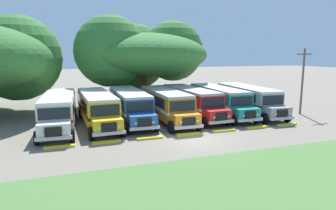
# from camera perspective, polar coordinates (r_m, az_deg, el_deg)

# --- Properties ---
(ground_plane) EXTENTS (220.00, 220.00, 0.00)m
(ground_plane) POSITION_cam_1_polar(r_m,az_deg,el_deg) (21.95, 5.44, -6.73)
(ground_plane) COLOR slate
(foreground_grass_strip) EXTENTS (80.00, 9.03, 0.01)m
(foreground_grass_strip) POSITION_cam_1_polar(r_m,az_deg,el_deg) (15.57, 18.31, -14.36)
(foreground_grass_strip) COLOR #4C7538
(foreground_grass_strip) RESTS_ON ground_plane
(parked_bus_slot_0) EXTENTS (3.21, 10.92, 2.82)m
(parked_bus_slot_0) POSITION_cam_1_polar(r_m,az_deg,el_deg) (26.85, -20.41, -0.78)
(parked_bus_slot_0) COLOR silver
(parked_bus_slot_0) RESTS_ON ground_plane
(parked_bus_slot_1) EXTENTS (2.98, 10.88, 2.82)m
(parked_bus_slot_1) POSITION_cam_1_polar(r_m,az_deg,el_deg) (27.01, -13.58, -0.37)
(parked_bus_slot_1) COLOR yellow
(parked_bus_slot_1) RESTS_ON ground_plane
(parked_bus_slot_2) EXTENTS (2.84, 10.86, 2.82)m
(parked_bus_slot_2) POSITION_cam_1_polar(r_m,az_deg,el_deg) (28.06, -7.43, 0.20)
(parked_bus_slot_2) COLOR #23519E
(parked_bus_slot_2) RESTS_ON ground_plane
(parked_bus_slot_3) EXTENTS (2.85, 10.86, 2.82)m
(parked_bus_slot_3) POSITION_cam_1_polar(r_m,az_deg,el_deg) (28.19, -0.37, 0.33)
(parked_bus_slot_3) COLOR orange
(parked_bus_slot_3) RESTS_ON ground_plane
(parked_bus_slot_4) EXTENTS (3.00, 10.88, 2.82)m
(parked_bus_slot_4) POSITION_cam_1_polar(r_m,az_deg,el_deg) (29.91, 4.55, 0.86)
(parked_bus_slot_4) COLOR red
(parked_bus_slot_4) RESTS_ON ground_plane
(parked_bus_slot_5) EXTENTS (2.90, 10.87, 2.82)m
(parked_bus_slot_5) POSITION_cam_1_polar(r_m,az_deg,el_deg) (31.13, 9.86, 1.10)
(parked_bus_slot_5) COLOR teal
(parked_bus_slot_5) RESTS_ON ground_plane
(parked_bus_slot_6) EXTENTS (3.25, 10.92, 2.82)m
(parked_bus_slot_6) POSITION_cam_1_polar(r_m,az_deg,el_deg) (32.47, 15.26, 1.26)
(parked_bus_slot_6) COLOR #9E9993
(parked_bus_slot_6) RESTS_ON ground_plane
(curb_wheelstop_0) EXTENTS (2.00, 0.36, 0.15)m
(curb_wheelstop_0) POSITION_cam_1_polar(r_m,az_deg,el_deg) (21.31, -20.30, -7.63)
(curb_wheelstop_0) COLOR yellow
(curb_wheelstop_0) RESTS_ON ground_plane
(curb_wheelstop_1) EXTENTS (2.00, 0.36, 0.15)m
(curb_wheelstop_1) POSITION_cam_1_polar(r_m,az_deg,el_deg) (21.47, -11.77, -7.08)
(curb_wheelstop_1) COLOR yellow
(curb_wheelstop_1) RESTS_ON ground_plane
(curb_wheelstop_2) EXTENTS (2.00, 0.36, 0.15)m
(curb_wheelstop_2) POSITION_cam_1_polar(r_m,az_deg,el_deg) (22.08, -3.57, -6.41)
(curb_wheelstop_2) COLOR yellow
(curb_wheelstop_2) RESTS_ON ground_plane
(curb_wheelstop_3) EXTENTS (2.00, 0.36, 0.15)m
(curb_wheelstop_3) POSITION_cam_1_polar(r_m,az_deg,el_deg) (23.12, 4.02, -5.66)
(curb_wheelstop_3) COLOR yellow
(curb_wheelstop_3) RESTS_ON ground_plane
(curb_wheelstop_4) EXTENTS (2.00, 0.36, 0.15)m
(curb_wheelstop_4) POSITION_cam_1_polar(r_m,az_deg,el_deg) (24.52, 10.83, -4.91)
(curb_wheelstop_4) COLOR yellow
(curb_wheelstop_4) RESTS_ON ground_plane
(curb_wheelstop_5) EXTENTS (2.00, 0.36, 0.15)m
(curb_wheelstop_5) POSITION_cam_1_polar(r_m,az_deg,el_deg) (26.23, 16.82, -4.19)
(curb_wheelstop_5) COLOR yellow
(curb_wheelstop_5) RESTS_ON ground_plane
(curb_wheelstop_6) EXTENTS (2.00, 0.36, 0.15)m
(curb_wheelstop_6) POSITION_cam_1_polar(r_m,az_deg,el_deg) (28.19, 22.02, -3.52)
(curb_wheelstop_6) COLOR yellow
(curb_wheelstop_6) RESTS_ON ground_plane
(broad_shade_tree) EXTENTS (17.26, 17.78, 10.72)m
(broad_shade_tree) POSITION_cam_1_polar(r_m,az_deg,el_deg) (38.92, -5.25, 9.81)
(broad_shade_tree) COLOR brown
(broad_shade_tree) RESTS_ON ground_plane
(utility_pole) EXTENTS (1.80, 0.20, 6.83)m
(utility_pole) POSITION_cam_1_polar(r_m,az_deg,el_deg) (33.56, 24.65, 4.55)
(utility_pole) COLOR brown
(utility_pole) RESTS_ON ground_plane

